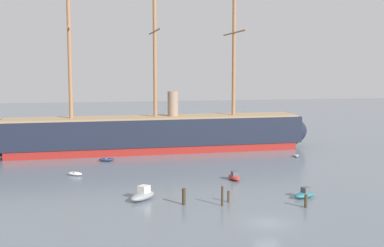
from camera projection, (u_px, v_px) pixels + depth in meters
ground_plane at (268, 223)px, 49.62m from camera, size 400.00×400.00×0.00m
tall_ship at (156, 133)px, 93.15m from camera, size 68.77×14.22×33.09m
motorboat_foreground_left at (143, 195)px, 58.42m from camera, size 4.10×4.14×1.73m
motorboat_foreground_right at (305, 194)px, 59.33m from camera, size 3.45×2.36×1.34m
motorboat_near_centre at (234, 177)px, 69.10m from camera, size 1.49×3.16×1.30m
dinghy_mid_left at (75, 174)px, 72.03m from camera, size 2.54×2.15×0.56m
dinghy_alongside_bow at (107, 160)px, 83.21m from camera, size 2.77×1.51×0.62m
dinghy_alongside_stern at (296, 156)px, 87.55m from camera, size 1.62×2.23×0.48m
motorboat_far_left at (30, 145)px, 97.35m from camera, size 2.51×4.31×1.70m
sailboat_distant_centre at (176, 135)px, 113.64m from camera, size 4.62×2.79×5.78m
mooring_piling_nearest at (222, 196)px, 55.81m from camera, size 0.26×0.26×2.32m
mooring_piling_left_pair at (184, 197)px, 56.29m from camera, size 0.43×0.43×1.94m
mooring_piling_right_pair at (229, 197)px, 57.40m from camera, size 0.30×0.30×1.38m
mooring_piling_midwater at (306, 201)px, 55.13m from camera, size 0.37×0.37×1.52m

